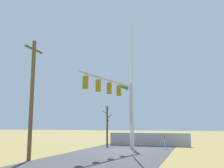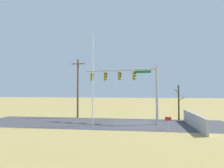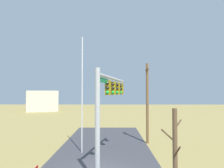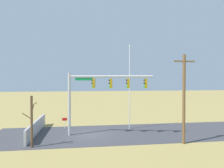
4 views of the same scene
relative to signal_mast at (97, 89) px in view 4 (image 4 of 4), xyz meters
name	(u,v)px [view 4 (image 4 of 4)]	position (x,y,z in m)	size (l,w,h in m)	color
ground_plane	(91,135)	(0.68, -0.52, -4.67)	(160.00, 160.00, 0.00)	#9E894C
road_surface	(128,133)	(-3.32, -0.52, -4.67)	(28.00, 8.00, 0.01)	#3D3D42
sidewalk_corner	(59,135)	(3.82, -0.58, -4.67)	(6.00, 6.00, 0.01)	#B7B5AD
retaining_fence	(37,127)	(6.29, -1.69, -3.99)	(0.20, 8.65, 1.37)	#A8A8AD
signal_mast	(97,89)	(0.00, 0.00, 0.00)	(8.38, 1.94, 6.35)	#B2B5BA
flagpole	(130,87)	(-3.84, -2.33, 0.16)	(0.10, 0.10, 9.66)	silver
utility_pole	(184,97)	(-7.36, 3.65, -0.58)	(1.90, 0.26, 7.87)	brown
bare_tree	(32,121)	(5.68, 2.85, -2.45)	(1.27, 1.02, 4.32)	brown
open_sign	(65,121)	(3.57, -3.65, -3.77)	(0.56, 0.04, 1.22)	silver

